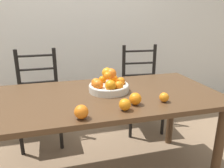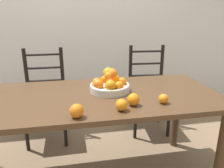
{
  "view_description": "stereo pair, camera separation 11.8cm",
  "coord_description": "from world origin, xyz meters",
  "px_view_note": "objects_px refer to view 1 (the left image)",
  "views": [
    {
      "loc": [
        -0.23,
        -1.49,
        1.32
      ],
      "look_at": [
        0.17,
        -0.03,
        0.84
      ],
      "focal_mm": 35.0,
      "sensor_mm": 36.0,
      "label": 1
    },
    {
      "loc": [
        -0.11,
        -1.52,
        1.32
      ],
      "look_at": [
        0.17,
        -0.03,
        0.84
      ],
      "focal_mm": 35.0,
      "sensor_mm": 36.0,
      "label": 2
    }
  ],
  "objects_px": {
    "fruit_bowl": "(109,85)",
    "orange_loose_0": "(81,112)",
    "chair_left": "(39,99)",
    "orange_loose_3": "(164,97)",
    "orange_loose_2": "(135,99)",
    "orange_loose_1": "(125,105)",
    "chair_right": "(142,90)"
  },
  "relations": [
    {
      "from": "orange_loose_1",
      "to": "orange_loose_3",
      "type": "xyz_separation_m",
      "value": [
        0.3,
        0.06,
        -0.01
      ]
    },
    {
      "from": "orange_loose_0",
      "to": "chair_right",
      "type": "height_order",
      "value": "chair_right"
    },
    {
      "from": "orange_loose_1",
      "to": "orange_loose_0",
      "type": "bearing_deg",
      "value": -171.02
    },
    {
      "from": "orange_loose_1",
      "to": "chair_left",
      "type": "bearing_deg",
      "value": 118.67
    },
    {
      "from": "fruit_bowl",
      "to": "orange_loose_3",
      "type": "bearing_deg",
      "value": -44.59
    },
    {
      "from": "orange_loose_0",
      "to": "orange_loose_2",
      "type": "height_order",
      "value": "same"
    },
    {
      "from": "orange_loose_2",
      "to": "chair_left",
      "type": "bearing_deg",
      "value": 124.1
    },
    {
      "from": "fruit_bowl",
      "to": "chair_right",
      "type": "xyz_separation_m",
      "value": [
        0.58,
        0.7,
        -0.33
      ]
    },
    {
      "from": "orange_loose_3",
      "to": "orange_loose_2",
      "type": "bearing_deg",
      "value": 178.59
    },
    {
      "from": "fruit_bowl",
      "to": "orange_loose_3",
      "type": "xyz_separation_m",
      "value": [
        0.31,
        -0.31,
        -0.02
      ]
    },
    {
      "from": "fruit_bowl",
      "to": "chair_right",
      "type": "relative_size",
      "value": 0.31
    },
    {
      "from": "chair_left",
      "to": "chair_right",
      "type": "bearing_deg",
      "value": -0.69
    },
    {
      "from": "fruit_bowl",
      "to": "orange_loose_3",
      "type": "distance_m",
      "value": 0.44
    },
    {
      "from": "orange_loose_0",
      "to": "orange_loose_3",
      "type": "height_order",
      "value": "orange_loose_0"
    },
    {
      "from": "orange_loose_0",
      "to": "chair_right",
      "type": "xyz_separation_m",
      "value": [
        0.85,
        1.11,
        -0.32
      ]
    },
    {
      "from": "chair_right",
      "to": "chair_left",
      "type": "bearing_deg",
      "value": -175.39
    },
    {
      "from": "orange_loose_2",
      "to": "orange_loose_3",
      "type": "bearing_deg",
      "value": -1.41
    },
    {
      "from": "orange_loose_2",
      "to": "orange_loose_0",
      "type": "bearing_deg",
      "value": -163.42
    },
    {
      "from": "orange_loose_3",
      "to": "chair_right",
      "type": "xyz_separation_m",
      "value": [
        0.27,
        1.01,
        -0.31
      ]
    },
    {
      "from": "fruit_bowl",
      "to": "orange_loose_1",
      "type": "height_order",
      "value": "fruit_bowl"
    },
    {
      "from": "orange_loose_0",
      "to": "chair_right",
      "type": "bearing_deg",
      "value": 52.66
    },
    {
      "from": "orange_loose_0",
      "to": "orange_loose_2",
      "type": "relative_size",
      "value": 1.01
    },
    {
      "from": "fruit_bowl",
      "to": "orange_loose_2",
      "type": "relative_size",
      "value": 3.79
    },
    {
      "from": "orange_loose_1",
      "to": "orange_loose_2",
      "type": "relative_size",
      "value": 0.93
    },
    {
      "from": "orange_loose_0",
      "to": "chair_left",
      "type": "xyz_separation_m",
      "value": [
        -0.31,
        1.11,
        -0.32
      ]
    },
    {
      "from": "orange_loose_0",
      "to": "orange_loose_1",
      "type": "distance_m",
      "value": 0.28
    },
    {
      "from": "orange_loose_3",
      "to": "chair_left",
      "type": "height_order",
      "value": "chair_left"
    },
    {
      "from": "fruit_bowl",
      "to": "orange_loose_0",
      "type": "height_order",
      "value": "fruit_bowl"
    },
    {
      "from": "fruit_bowl",
      "to": "chair_right",
      "type": "distance_m",
      "value": 0.97
    },
    {
      "from": "fruit_bowl",
      "to": "orange_loose_0",
      "type": "relative_size",
      "value": 3.75
    },
    {
      "from": "orange_loose_1",
      "to": "orange_loose_3",
      "type": "height_order",
      "value": "orange_loose_1"
    },
    {
      "from": "orange_loose_0",
      "to": "chair_left",
      "type": "distance_m",
      "value": 1.2
    }
  ]
}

